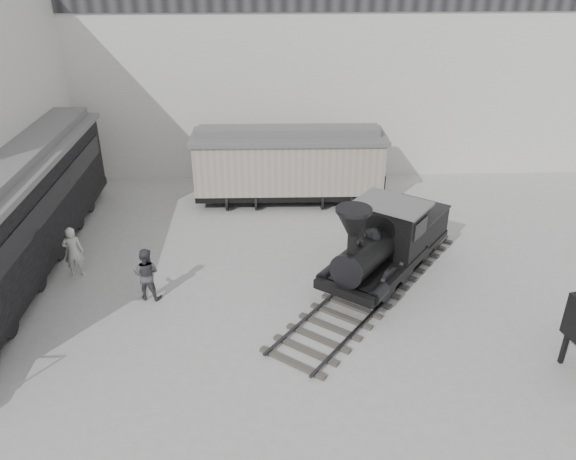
{
  "coord_description": "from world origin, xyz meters",
  "views": [
    {
      "loc": [
        -1.6,
        -13.46,
        10.7
      ],
      "look_at": [
        -0.9,
        3.67,
        2.0
      ],
      "focal_mm": 35.0,
      "sensor_mm": 36.0,
      "label": 1
    }
  ],
  "objects_px": {
    "boxcar": "(289,163)",
    "passenger_coach": "(12,213)",
    "visitor_b": "(146,274)",
    "locomotive": "(384,247)",
    "visitor_a": "(73,252)"
  },
  "relations": [
    {
      "from": "passenger_coach",
      "to": "visitor_a",
      "type": "relative_size",
      "value": 7.77
    },
    {
      "from": "visitor_a",
      "to": "locomotive",
      "type": "bearing_deg",
      "value": 167.2
    },
    {
      "from": "boxcar",
      "to": "visitor_a",
      "type": "bearing_deg",
      "value": -140.65
    },
    {
      "from": "boxcar",
      "to": "passenger_coach",
      "type": "distance_m",
      "value": 11.57
    },
    {
      "from": "boxcar",
      "to": "passenger_coach",
      "type": "xyz_separation_m",
      "value": [
        -10.09,
        -5.66,
        0.34
      ]
    },
    {
      "from": "boxcar",
      "to": "visitor_b",
      "type": "relative_size",
      "value": 4.68
    },
    {
      "from": "visitor_b",
      "to": "visitor_a",
      "type": "bearing_deg",
      "value": -18.9
    },
    {
      "from": "boxcar",
      "to": "passenger_coach",
      "type": "bearing_deg",
      "value": -149.82
    },
    {
      "from": "visitor_a",
      "to": "passenger_coach",
      "type": "bearing_deg",
      "value": -26.06
    },
    {
      "from": "locomotive",
      "to": "boxcar",
      "type": "height_order",
      "value": "locomotive"
    },
    {
      "from": "passenger_coach",
      "to": "visitor_a",
      "type": "bearing_deg",
      "value": -17.56
    },
    {
      "from": "passenger_coach",
      "to": "visitor_a",
      "type": "xyz_separation_m",
      "value": [
        2.14,
        -0.66,
        -1.24
      ]
    },
    {
      "from": "boxcar",
      "to": "visitor_a",
      "type": "xyz_separation_m",
      "value": [
        -7.95,
        -6.32,
        -0.9
      ]
    },
    {
      "from": "locomotive",
      "to": "passenger_coach",
      "type": "height_order",
      "value": "passenger_coach"
    },
    {
      "from": "passenger_coach",
      "to": "visitor_b",
      "type": "xyz_separation_m",
      "value": [
        5.0,
        -2.25,
        -1.27
      ]
    }
  ]
}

